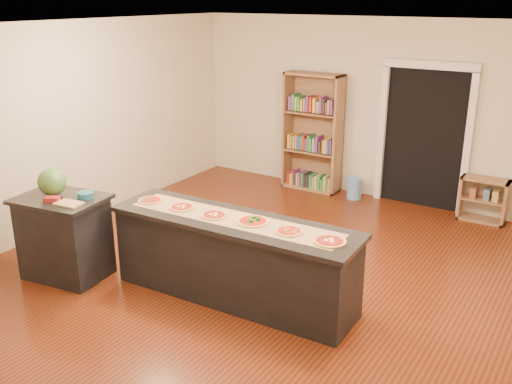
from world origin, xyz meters
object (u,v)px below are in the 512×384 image
Objects in this scene: side_counter at (65,237)px; low_shelf at (483,200)px; kitchen_island at (234,259)px; waste_bin at (354,188)px; bookshelf at (312,133)px; watermelon at (52,182)px.

side_counter reaches higher than low_shelf.
low_shelf is at bearing 62.39° from kitchen_island.
waste_bin is at bearing -177.11° from low_shelf.
bookshelf reaches higher than side_counter.
side_counter is 4.45m from bookshelf.
watermelon is (-1.87, -4.25, 0.95)m from waste_bin.
low_shelf is (3.68, 4.36, -0.16)m from side_counter.
low_shelf is 1.94m from waste_bin.
low_shelf is (1.76, 3.74, -0.13)m from kitchen_island.
bookshelf is at bearing 76.31° from watermelon.
side_counter is 4.62m from waste_bin.
bookshelf is 1.14m from waste_bin.
bookshelf is (-0.99, 3.70, 0.51)m from kitchen_island.
side_counter is 2.83× the size of waste_bin.
watermelon is at bearing -103.69° from bookshelf.
kitchen_island is at bearing 10.02° from side_counter.
low_shelf is 1.88× the size of waste_bin.
bookshelf reaches higher than watermelon.
kitchen_island is at bearing -87.26° from waste_bin.
kitchen_island reaches higher than waste_bin.
waste_bin is 1.09× the size of watermelon.
bookshelf reaches higher than waste_bin.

